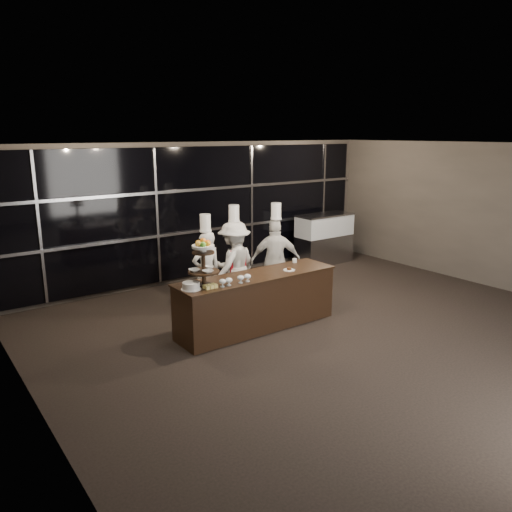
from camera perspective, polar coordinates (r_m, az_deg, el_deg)
room at (r=7.34m, az=14.35°, el=0.19°), size 10.00×10.00×10.00m
window_wall at (r=11.08m, az=-5.67°, el=5.11°), size 8.60×0.10×2.80m
buffet_counter at (r=8.32m, az=0.11°, el=-5.18°), size 2.84×0.74×0.92m
display_stand at (r=7.54m, az=-6.03°, el=-0.34°), size 0.48×0.48×0.74m
compotes at (r=7.67m, az=-2.42°, el=-2.66°), size 0.58×0.11×0.12m
layer_cake at (r=7.48m, az=-7.44°, el=-3.42°), size 0.30×0.30×0.11m
pastry_squares at (r=7.52m, az=-5.24°, el=-3.48°), size 0.20×0.13×0.05m
small_plate at (r=8.46m, az=3.81°, el=-1.55°), size 0.20×0.20×0.05m
chef_cup at (r=8.98m, az=4.44°, el=-0.52°), size 0.08×0.08×0.07m
display_case at (r=12.52m, az=7.80°, el=2.27°), size 1.46×0.64×1.24m
chef_a at (r=8.98m, az=-5.68°, el=-1.65°), size 0.56×0.38×1.81m
chef_b at (r=9.31m, az=-2.50°, el=-1.14°), size 0.92×0.86×1.81m
chef_c at (r=9.27m, az=-2.47°, el=-0.87°), size 1.19×0.92×1.92m
chef_d at (r=9.52m, az=2.25°, el=-0.43°), size 1.02×0.82×1.92m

